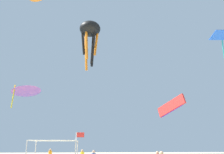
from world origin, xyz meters
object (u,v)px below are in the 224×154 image
object	(u,v)px
kite_parafoil_red	(171,106)
kite_delta_pink	(26,89)
kite_diamond_blue	(222,36)
canopy_tent	(54,142)
kite_octopus_black	(90,31)
banner_flag	(77,149)

from	to	relation	value
kite_parafoil_red	kite_delta_pink	size ratio (longest dim) A/B	0.64
kite_diamond_blue	kite_delta_pink	distance (m)	30.04
canopy_tent	kite_diamond_blue	world-z (taller)	kite_diamond_blue
canopy_tent	kite_delta_pink	size ratio (longest dim) A/B	0.51
canopy_tent	kite_parafoil_red	distance (m)	20.46
kite_octopus_black	kite_diamond_blue	size ratio (longest dim) A/B	2.52
kite_parafoil_red	kite_octopus_black	bearing A→B (deg)	56.13
banner_flag	kite_octopus_black	distance (m)	22.15
banner_flag	kite_diamond_blue	xyz separation A→B (m)	(15.02, 4.90, 11.70)
canopy_tent	kite_delta_pink	bearing A→B (deg)	110.73
canopy_tent	kite_delta_pink	distance (m)	24.11
banner_flag	kite_diamond_blue	world-z (taller)	kite_diamond_blue
kite_octopus_black	kite_diamond_blue	bearing A→B (deg)	142.00
kite_parafoil_red	kite_diamond_blue	bearing A→B (deg)	161.77
banner_flag	kite_delta_pink	distance (m)	25.49
canopy_tent	kite_octopus_black	world-z (taller)	kite_octopus_black
kite_parafoil_red	canopy_tent	bearing A→B (deg)	101.33
canopy_tent	kite_diamond_blue	distance (m)	20.59
kite_delta_pink	kite_octopus_black	bearing A→B (deg)	-72.59
canopy_tent	banner_flag	xyz separation A→B (m)	(1.73, -0.69, -0.49)
canopy_tent	kite_delta_pink	xyz separation A→B (m)	(-7.98, 21.07, 8.58)
kite_delta_pink	kite_parafoil_red	bearing A→B (deg)	-55.93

